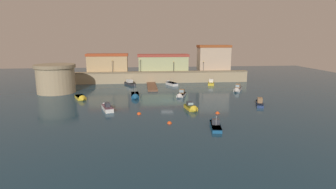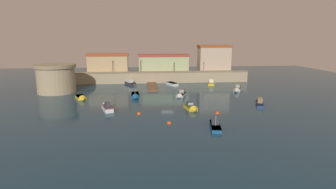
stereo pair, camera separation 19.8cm
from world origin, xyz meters
name	(u,v)px [view 1 (the left image)]	position (x,y,z in m)	size (l,w,h in m)	color
ground_plane	(167,101)	(0.00, 0.00, 0.00)	(140.98, 140.98, 0.00)	#19384C
quay_wall	(159,77)	(0.00, 24.55, 1.72)	(54.09, 2.40, 3.41)	tan
old_town_backdrop	(169,61)	(3.29, 28.01, 6.33)	(44.31, 5.32, 7.93)	tan
fortress_tower	(56,78)	(-26.38, 11.91, 3.54)	(9.74, 9.74, 6.97)	tan
pier_dock	(152,86)	(-2.53, 16.96, 0.21)	(2.52, 13.06, 0.70)	brown
quay_lamp_0	(112,64)	(-13.77, 24.55, 5.80)	(0.32, 0.32, 3.61)	black
quay_lamp_1	(140,63)	(-5.63, 24.55, 5.90)	(0.32, 0.32, 3.80)	black
quay_lamp_2	(174,64)	(4.40, 24.55, 5.47)	(0.32, 0.32, 3.04)	black
quay_lamp_3	(203,64)	(13.50, 24.55, 5.47)	(0.32, 0.32, 3.04)	black
moored_boat_0	(107,107)	(-12.10, -6.21, 0.51)	(3.04, 5.86, 1.83)	white
moored_boat_1	(181,95)	(3.55, 3.95, 0.41)	(3.22, 5.51, 1.93)	white
moored_boat_2	(237,89)	(18.85, 9.04, 0.55)	(4.02, 5.86, 2.06)	silver
moored_boat_3	(215,123)	(5.65, -17.94, 0.38)	(2.47, 6.65, 2.41)	#195689
moored_boat_4	(259,102)	(18.42, -5.14, 0.44)	(3.41, 6.49, 1.84)	navy
moored_boat_5	(211,83)	(14.77, 19.58, 0.54)	(2.73, 4.57, 2.12)	gold
moored_boat_6	(192,108)	(3.82, -8.30, 0.44)	(2.27, 4.65, 1.79)	gold
moored_boat_7	(81,98)	(-18.67, 3.02, 0.35)	(3.59, 5.39, 1.64)	gold
moored_boat_8	(128,83)	(-9.15, 22.64, 0.51)	(4.32, 6.53, 1.85)	#333338
moored_boat_9	(135,96)	(-6.91, 4.02, 0.34)	(1.97, 6.86, 3.38)	#195689
moored_boat_10	(170,83)	(2.92, 20.22, 0.44)	(3.74, 5.57, 2.50)	white
mooring_buoy_0	(139,114)	(-6.03, -10.19, 0.00)	(0.76, 0.76, 0.76)	#EA4C19
mooring_buoy_1	(217,114)	(7.96, -11.13, 0.00)	(0.74, 0.74, 0.74)	#EA4C19
mooring_buoy_2	(169,124)	(-1.23, -16.13, 0.00)	(0.75, 0.75, 0.75)	#EA4C19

